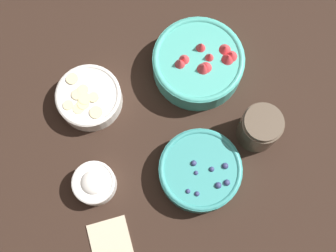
# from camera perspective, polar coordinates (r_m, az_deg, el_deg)

# --- Properties ---
(ground_plane) EXTENTS (4.00, 4.00, 0.00)m
(ground_plane) POSITION_cam_1_polar(r_m,az_deg,el_deg) (1.12, 0.53, -2.28)
(ground_plane) COLOR black
(bowl_strawberries) EXTENTS (0.22, 0.22, 0.09)m
(bowl_strawberries) POSITION_cam_1_polar(r_m,az_deg,el_deg) (1.14, 3.75, 7.72)
(bowl_strawberries) COLOR #47AD9E
(bowl_strawberries) RESTS_ON ground_plane
(bowl_blueberries) EXTENTS (0.19, 0.19, 0.06)m
(bowl_blueberries) POSITION_cam_1_polar(r_m,az_deg,el_deg) (1.08, 3.95, -5.44)
(bowl_blueberries) COLOR teal
(bowl_blueberries) RESTS_ON ground_plane
(bowl_bananas) EXTENTS (0.16, 0.16, 0.05)m
(bowl_bananas) POSITION_cam_1_polar(r_m,az_deg,el_deg) (1.13, -9.61, 3.45)
(bowl_bananas) COLOR white
(bowl_bananas) RESTS_ON ground_plane
(bowl_cream) EXTENTS (0.10, 0.10, 0.05)m
(bowl_cream) POSITION_cam_1_polar(r_m,az_deg,el_deg) (1.09, -8.99, -6.90)
(bowl_cream) COLOR white
(bowl_cream) RESTS_ON ground_plane
(jar_chocolate) EXTENTS (0.10, 0.10, 0.11)m
(jar_chocolate) POSITION_cam_1_polar(r_m,az_deg,el_deg) (1.10, 11.08, -0.27)
(jar_chocolate) COLOR brown
(jar_chocolate) RESTS_ON ground_plane
(napkin) EXTENTS (0.16, 0.14, 0.01)m
(napkin) POSITION_cam_1_polar(r_m,az_deg,el_deg) (1.09, -6.83, -14.62)
(napkin) COLOR beige
(napkin) RESTS_ON ground_plane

